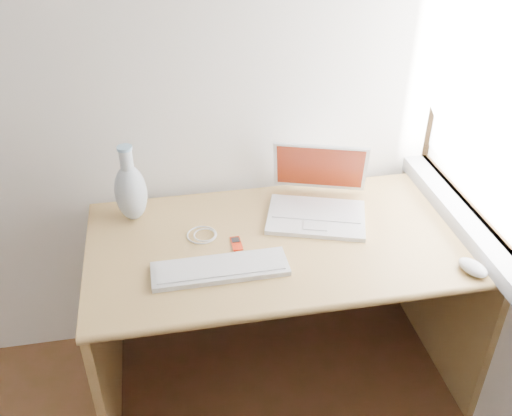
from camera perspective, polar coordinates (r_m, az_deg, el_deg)
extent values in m
cube|color=gray|center=(2.25, 20.01, -1.12)|extent=(0.10, 0.96, 0.06)
cube|color=silver|center=(2.00, 22.61, 12.13)|extent=(0.02, 0.84, 0.92)
cube|color=tan|center=(2.09, 3.14, -3.33)|extent=(1.44, 0.72, 0.03)
cube|color=tan|center=(2.32, -14.85, -12.70)|extent=(0.03, 0.68, 0.73)
cube|color=tan|center=(2.56, 18.61, -8.26)|extent=(0.03, 0.68, 0.73)
cube|color=tan|center=(2.51, 1.17, -3.44)|extent=(1.38, 0.03, 0.49)
cube|color=white|center=(2.18, 6.04, -0.91)|extent=(0.43, 0.36, 0.02)
cube|color=white|center=(2.17, 6.05, -0.67)|extent=(0.36, 0.24, 0.00)
cube|color=white|center=(2.22, 5.34, 3.56)|extent=(0.38, 0.20, 0.23)
cube|color=maroon|center=(2.22, 5.34, 3.56)|extent=(0.34, 0.18, 0.20)
cube|color=silver|center=(1.92, -3.61, -6.10)|extent=(0.46, 0.14, 0.02)
cube|color=white|center=(1.92, -3.62, -5.83)|extent=(0.43, 0.11, 0.00)
ellipsoid|color=white|center=(2.04, 20.87, -5.58)|extent=(0.10, 0.13, 0.04)
cube|color=red|center=(2.04, -1.98, -3.58)|extent=(0.04, 0.08, 0.01)
cube|color=black|center=(2.04, -1.98, -3.49)|extent=(0.03, 0.03, 0.00)
torus|color=silver|center=(2.09, -5.43, -2.69)|extent=(0.12, 0.12, 0.01)
cube|color=silver|center=(1.95, -8.98, -6.21)|extent=(0.05, 0.08, 0.01)
ellipsoid|color=silver|center=(2.17, -12.40, 1.49)|extent=(0.12, 0.12, 0.23)
cylinder|color=silver|center=(2.10, -12.86, 4.75)|extent=(0.05, 0.05, 0.09)
cylinder|color=#88B5D9|center=(2.08, -13.02, 5.86)|extent=(0.06, 0.06, 0.01)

